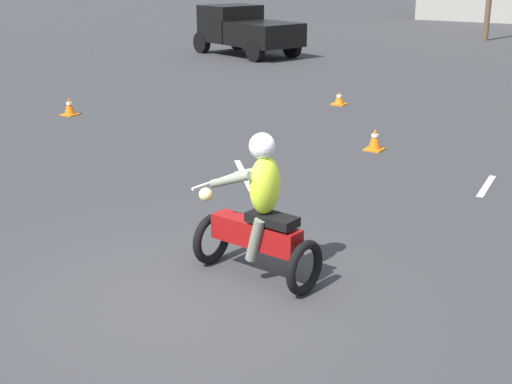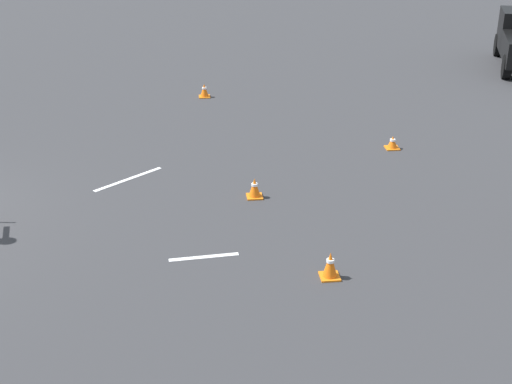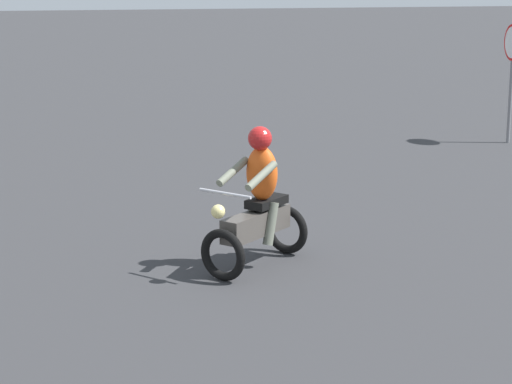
{
  "view_description": "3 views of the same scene",
  "coord_description": "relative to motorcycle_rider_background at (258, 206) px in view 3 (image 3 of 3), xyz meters",
  "views": [
    {
      "loc": [
        4.08,
        -5.32,
        3.38
      ],
      "look_at": [
        0.33,
        0.85,
        1.0
      ],
      "focal_mm": 50.0,
      "sensor_mm": 36.0,
      "label": 1
    },
    {
      "loc": [
        12.33,
        5.27,
        6.07
      ],
      "look_at": [
        1.05,
        6.52,
        0.9
      ],
      "focal_mm": 50.0,
      "sensor_mm": 36.0,
      "label": 2
    },
    {
      "loc": [
        -9.28,
        14.24,
        3.56
      ],
      "look_at": [
        1.77,
        12.2,
        0.9
      ],
      "focal_mm": 70.0,
      "sensor_mm": 36.0,
      "label": 3
    }
  ],
  "objects": [
    {
      "name": "motorcycle_rider_background",
      "position": [
        0.0,
        0.0,
        0.0
      ],
      "size": [
        1.41,
        1.42,
        1.66
      ],
      "rotation": [
        0.0,
        0.0,
        0.78
      ],
      "color": "black",
      "rests_on": "ground"
    },
    {
      "name": "stop_sign",
      "position": [
        6.94,
        -6.27,
        0.91
      ],
      "size": [
        0.7,
        0.08,
        2.3
      ],
      "color": "slate",
      "rests_on": "ground"
    }
  ]
}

